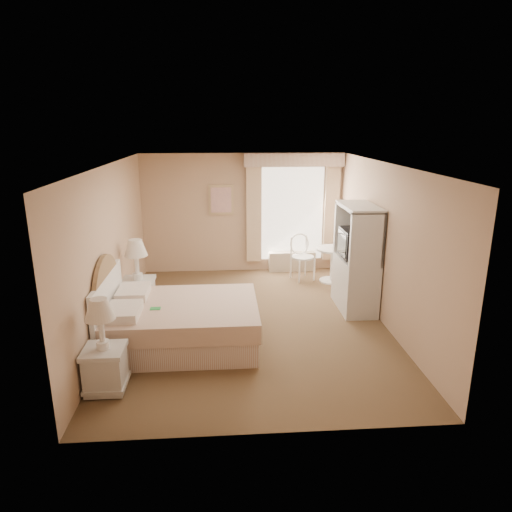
{
  "coord_description": "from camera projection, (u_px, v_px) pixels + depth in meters",
  "views": [
    {
      "loc": [
        -0.42,
        -6.73,
        3.07
      ],
      "look_at": [
        0.1,
        0.3,
        1.02
      ],
      "focal_mm": 32.0,
      "sensor_mm": 36.0,
      "label": 1
    }
  ],
  "objects": [
    {
      "name": "nightstand_far",
      "position": [
        138.0,
        287.0,
        7.54
      ],
      "size": [
        0.52,
        0.52,
        1.26
      ],
      "color": "silver",
      "rests_on": "room"
    },
    {
      "name": "window",
      "position": [
        293.0,
        209.0,
        9.57
      ],
      "size": [
        2.05,
        0.22,
        2.51
      ],
      "color": "white",
      "rests_on": "room"
    },
    {
      "name": "cafe_chair",
      "position": [
        301.0,
        253.0,
        9.27
      ],
      "size": [
        0.58,
        0.58,
        0.94
      ],
      "rotation": [
        0.0,
        0.0,
        0.36
      ],
      "color": "white",
      "rests_on": "room"
    },
    {
      "name": "room",
      "position": [
        251.0,
        247.0,
        6.98
      ],
      "size": [
        4.21,
        5.51,
        2.51
      ],
      "color": "brown",
      "rests_on": "ground"
    },
    {
      "name": "bed",
      "position": [
        176.0,
        322.0,
        6.51
      ],
      "size": [
        2.12,
        1.64,
        1.45
      ],
      "color": "tan",
      "rests_on": "room"
    },
    {
      "name": "nightstand_near",
      "position": [
        104.0,
        357.0,
        5.34
      ],
      "size": [
        0.48,
        0.48,
        1.15
      ],
      "color": "silver",
      "rests_on": "room"
    },
    {
      "name": "round_table",
      "position": [
        332.0,
        259.0,
        9.11
      ],
      "size": [
        0.66,
        0.66,
        0.7
      ],
      "color": "white",
      "rests_on": "room"
    },
    {
      "name": "armoire",
      "position": [
        356.0,
        267.0,
        7.7
      ],
      "size": [
        0.54,
        1.08,
        1.8
      ],
      "color": "silver",
      "rests_on": "room"
    },
    {
      "name": "framed_art",
      "position": [
        221.0,
        200.0,
        9.46
      ],
      "size": [
        0.52,
        0.04,
        0.62
      ],
      "color": "tan",
      "rests_on": "room"
    }
  ]
}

